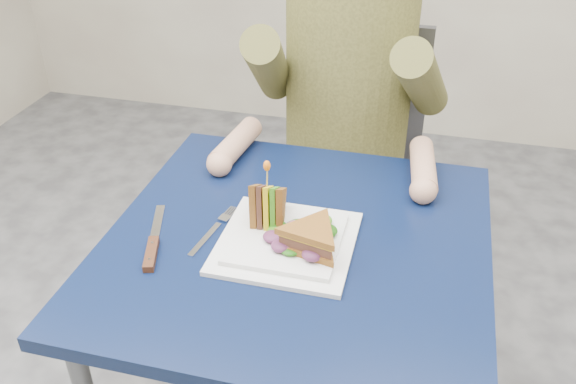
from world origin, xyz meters
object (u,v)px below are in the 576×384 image
(table, at_px, (297,269))
(plate, at_px, (287,241))
(diner, at_px, (349,52))
(fork, at_px, (212,231))
(knife, at_px, (152,248))
(sandwich_flat, at_px, (312,238))
(chair, at_px, (349,158))
(sandwich_upright, at_px, (268,206))

(table, bearing_deg, plate, -116.55)
(diner, bearing_deg, table, -90.00)
(fork, xyz_separation_m, knife, (-0.09, -0.08, 0.00))
(sandwich_flat, bearing_deg, fork, 172.59)
(chair, relative_size, plate, 3.58)
(sandwich_upright, relative_size, fork, 0.85)
(table, bearing_deg, sandwich_flat, -52.10)
(plate, bearing_deg, sandwich_upright, 138.13)
(sandwich_flat, bearing_deg, knife, -169.54)
(chair, bearing_deg, diner, -90.00)
(chair, xyz_separation_m, sandwich_flat, (0.04, -0.74, 0.23))
(chair, height_order, sandwich_flat, chair)
(table, height_order, sandwich_flat, sandwich_flat)
(diner, distance_m, knife, 0.75)
(plate, bearing_deg, sandwich_flat, -24.44)
(chair, height_order, sandwich_upright, chair)
(sandwich_upright, xyz_separation_m, fork, (-0.10, -0.04, -0.05))
(sandwich_flat, relative_size, knife, 0.78)
(plate, relative_size, sandwich_upright, 1.71)
(plate, bearing_deg, diner, 88.67)
(chair, xyz_separation_m, plate, (-0.01, -0.71, 0.20))
(diner, relative_size, plate, 2.87)
(plate, distance_m, fork, 0.16)
(chair, xyz_separation_m, sandwich_upright, (-0.06, -0.67, 0.24))
(plate, xyz_separation_m, fork, (-0.16, 0.00, -0.01))
(diner, xyz_separation_m, knife, (-0.26, -0.68, -0.18))
(plate, height_order, fork, plate)
(table, relative_size, plate, 2.88)
(chair, relative_size, knife, 4.31)
(table, height_order, diner, diner)
(plate, bearing_deg, table, 63.45)
(table, bearing_deg, sandwich_upright, 164.98)
(table, xyz_separation_m, chair, (0.00, 0.68, -0.11))
(sandwich_upright, height_order, knife, sandwich_upright)
(table, bearing_deg, fork, -171.43)
(sandwich_upright, bearing_deg, sandwich_flat, -33.64)
(sandwich_flat, height_order, sandwich_upright, sandwich_upright)
(table, distance_m, sandwich_flat, 0.14)
(fork, bearing_deg, plate, -0.86)
(plate, relative_size, fork, 1.45)
(table, bearing_deg, knife, -157.39)
(fork, bearing_deg, sandwich_flat, -7.41)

